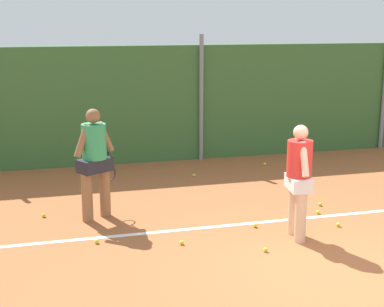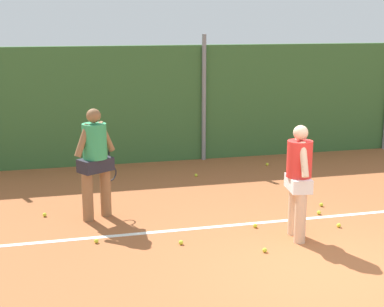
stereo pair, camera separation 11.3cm
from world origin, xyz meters
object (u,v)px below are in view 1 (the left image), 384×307
(player_foreground_near, at_px, (299,176))
(tennis_ball_6, at_px, (338,225))
(tennis_ball_4, at_px, (182,243))
(player_midcourt, at_px, (95,158))
(tennis_ball_7, at_px, (194,175))
(tennis_ball_9, at_px, (320,204))
(tennis_ball_11, at_px, (97,241))
(tennis_ball_0, at_px, (318,212))
(tennis_ball_3, at_px, (265,250))
(tennis_ball_5, at_px, (44,215))
(tennis_ball_8, at_px, (255,225))
(tennis_ball_10, at_px, (265,164))

(player_foreground_near, bearing_deg, tennis_ball_6, -65.45)
(tennis_ball_4, bearing_deg, player_foreground_near, -5.51)
(player_midcourt, xyz_separation_m, tennis_ball_7, (2.22, 2.06, -0.99))
(tennis_ball_9, relative_size, tennis_ball_11, 1.00)
(tennis_ball_0, xyz_separation_m, tennis_ball_9, (0.23, 0.38, 0.00))
(player_midcourt, xyz_separation_m, tennis_ball_3, (2.17, -2.02, -0.99))
(player_foreground_near, distance_m, tennis_ball_4, 1.99)
(tennis_ball_5, xyz_separation_m, tennis_ball_11, (0.74, -1.38, 0.00))
(tennis_ball_3, distance_m, tennis_ball_5, 3.80)
(tennis_ball_3, xyz_separation_m, tennis_ball_11, (-2.28, 0.92, 0.00))
(player_midcourt, bearing_deg, player_foreground_near, -60.23)
(tennis_ball_0, bearing_deg, tennis_ball_11, -174.48)
(tennis_ball_6, height_order, tennis_ball_8, same)
(tennis_ball_0, height_order, tennis_ball_9, same)
(tennis_ball_6, xyz_separation_m, tennis_ball_10, (0.34, 3.94, 0.00))
(tennis_ball_4, distance_m, tennis_ball_7, 3.70)
(tennis_ball_10, bearing_deg, tennis_ball_6, -94.88)
(tennis_ball_6, bearing_deg, tennis_ball_8, 166.58)
(tennis_ball_10, bearing_deg, tennis_ball_4, -125.97)
(tennis_ball_0, bearing_deg, tennis_ball_3, -138.91)
(tennis_ball_7, bearing_deg, tennis_ball_9, -55.53)
(tennis_ball_3, xyz_separation_m, tennis_ball_4, (-1.09, 0.56, 0.00))
(tennis_ball_4, xyz_separation_m, tennis_ball_9, (2.79, 1.10, 0.00))
(tennis_ball_8, height_order, tennis_ball_11, same)
(tennis_ball_5, bearing_deg, tennis_ball_6, -20.03)
(tennis_ball_0, bearing_deg, tennis_ball_7, 117.03)
(tennis_ball_8, bearing_deg, player_midcourt, 155.80)
(tennis_ball_11, bearing_deg, player_foreground_near, -10.16)
(player_midcourt, relative_size, tennis_ball_9, 27.78)
(tennis_ball_5, distance_m, tennis_ball_9, 4.78)
(tennis_ball_8, bearing_deg, tennis_ball_4, -163.13)
(player_midcourt, bearing_deg, tennis_ball_4, -83.69)
(player_midcourt, xyz_separation_m, tennis_ball_11, (-0.11, -1.10, -0.99))
(player_midcourt, distance_m, tennis_ball_8, 2.79)
(tennis_ball_0, bearing_deg, player_foreground_near, -132.55)
(player_foreground_near, distance_m, tennis_ball_8, 1.18)
(tennis_ball_3, distance_m, tennis_ball_10, 4.94)
(player_midcourt, distance_m, tennis_ball_11, 1.49)
(player_foreground_near, distance_m, tennis_ball_5, 4.25)
(tennis_ball_5, bearing_deg, tennis_ball_7, 30.11)
(tennis_ball_6, bearing_deg, tennis_ball_9, 78.53)
(tennis_ball_5, bearing_deg, tennis_ball_11, -61.60)
(player_midcourt, bearing_deg, tennis_ball_9, -35.60)
(tennis_ball_10, bearing_deg, tennis_ball_8, -114.13)
(player_foreground_near, bearing_deg, tennis_ball_0, -34.64)
(tennis_ball_4, xyz_separation_m, tennis_ball_7, (1.13, 3.52, 0.00))
(tennis_ball_5, distance_m, tennis_ball_6, 4.82)
(player_foreground_near, height_order, tennis_ball_3, player_foreground_near)
(tennis_ball_5, relative_size, tennis_ball_9, 1.00)
(player_midcourt, xyz_separation_m, tennis_ball_0, (3.64, -0.74, -0.99))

